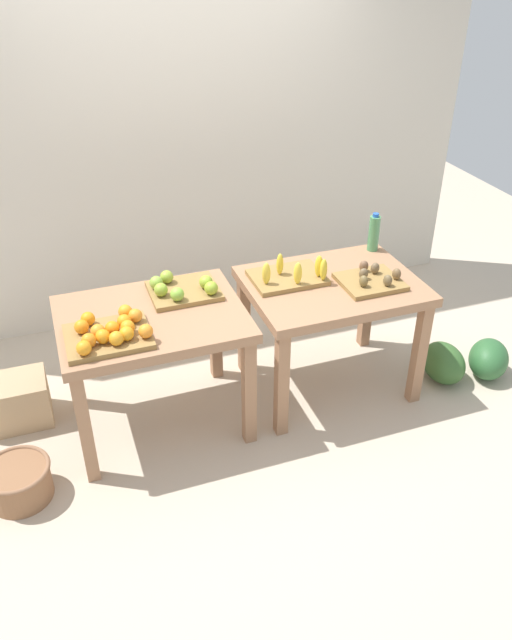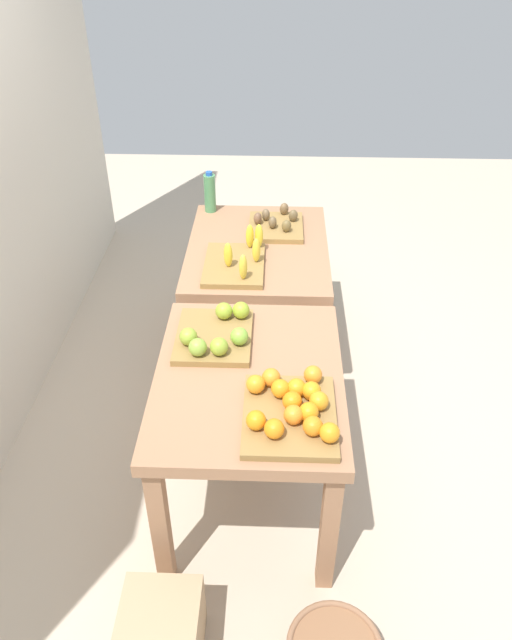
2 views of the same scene
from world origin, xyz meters
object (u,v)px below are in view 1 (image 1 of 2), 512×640
(kiwi_bin, at_px, (371,280))
(apple_bin, at_px, (182,289))
(display_table_left, at_px, (153,332))
(wicker_basket, at_px, (19,481))
(cardboard_produce_box, at_px, (15,401))
(display_table_right, at_px, (332,298))
(banana_crate, at_px, (290,275))
(watermelon_pile, at_px, (466,361))
(water_bottle, at_px, (374,233))
(orange_bin, at_px, (110,332))

(kiwi_bin, bearing_deg, apple_bin, 166.75)
(display_table_left, bearing_deg, wicker_basket, -157.45)
(apple_bin, bearing_deg, kiwi_bin, -13.25)
(wicker_basket, bearing_deg, cardboard_produce_box, 89.09)
(display_table_right, relative_size, banana_crate, 2.36)
(cardboard_produce_box, bearing_deg, watermelon_pile, -10.86)
(watermelon_pile, bearing_deg, kiwi_bin, 168.19)
(kiwi_bin, xyz_separation_m, cardboard_produce_box, (-2.16, 0.40, -0.66))
(kiwi_bin, distance_m, cardboard_produce_box, 2.29)
(display_table_left, relative_size, water_bottle, 4.02)
(apple_bin, relative_size, banana_crate, 0.91)
(orange_bin, bearing_deg, cardboard_produce_box, 140.71)
(display_table_left, xyz_separation_m, water_bottle, (1.56, 0.31, 0.24))
(display_table_right, height_order, orange_bin, orange_bin)
(display_table_left, height_order, apple_bin, apple_bin)
(wicker_basket, bearing_deg, watermelon_pile, 1.99)
(display_table_left, xyz_separation_m, wicker_basket, (-0.84, -0.35, -0.55))
(display_table_left, bearing_deg, cardboard_produce_box, 160.18)
(watermelon_pile, bearing_deg, banana_crate, 163.13)
(banana_crate, height_order, watermelon_pile, banana_crate)
(watermelon_pile, xyz_separation_m, cardboard_produce_box, (-2.87, 0.55, 0.02))
(orange_bin, relative_size, cardboard_produce_box, 1.12)
(kiwi_bin, distance_m, wicker_basket, 2.29)
(display_table_left, distance_m, banana_crate, 0.90)
(apple_bin, relative_size, water_bottle, 1.54)
(apple_bin, height_order, cardboard_produce_box, apple_bin)
(display_table_left, xyz_separation_m, banana_crate, (0.88, 0.10, 0.15))
(orange_bin, height_order, watermelon_pile, orange_bin)
(banana_crate, bearing_deg, water_bottle, 17.34)
(display_table_left, bearing_deg, orange_bin, -144.35)
(orange_bin, distance_m, banana_crate, 1.16)
(display_table_right, bearing_deg, cardboard_produce_box, 171.26)
(orange_bin, relative_size, water_bottle, 1.73)
(apple_bin, bearing_deg, banana_crate, -5.02)
(apple_bin, distance_m, water_bottle, 1.35)
(apple_bin, height_order, wicker_basket, apple_bin)
(display_table_right, bearing_deg, water_bottle, 35.49)
(kiwi_bin, bearing_deg, display_table_left, 175.60)
(banana_crate, xyz_separation_m, water_bottle, (0.68, 0.21, 0.08))
(display_table_left, xyz_separation_m, cardboard_produce_box, (-0.83, 0.30, -0.51))
(kiwi_bin, height_order, cardboard_produce_box, kiwi_bin)
(orange_bin, distance_m, cardboard_produce_box, 1.01)
(water_bottle, relative_size, watermelon_pile, 0.39)
(apple_bin, relative_size, wicker_basket, 1.12)
(water_bottle, bearing_deg, banana_crate, -162.66)
(display_table_left, relative_size, cardboard_produce_box, 2.60)
(display_table_right, xyz_separation_m, water_bottle, (0.44, 0.31, 0.24))
(display_table_right, bearing_deg, orange_bin, -172.59)
(display_table_right, relative_size, kiwi_bin, 2.87)
(banana_crate, distance_m, kiwi_bin, 0.49)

